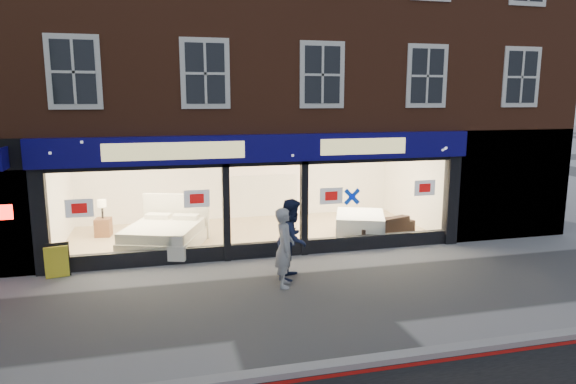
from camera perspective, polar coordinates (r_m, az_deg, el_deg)
name	(u,v)px	position (r m, az deg, el deg)	size (l,w,h in m)	color
ground	(296,299)	(11.13, 0.89, -11.83)	(120.00, 120.00, 0.00)	gray
kerb_line	(348,374)	(8.48, 6.72, -19.42)	(60.00, 0.10, 0.01)	#8C0A07
kerb_stone	(344,364)	(8.61, 6.23, -18.48)	(60.00, 0.25, 0.12)	gray
showroom_floor	(252,234)	(15.98, -4.07, -4.72)	(11.00, 4.50, 0.10)	tan
building	(239,19)	(17.27, -5.48, 18.54)	(19.00, 8.26, 10.30)	brown
display_bed	(165,234)	(14.75, -13.54, -4.59)	(2.62, 2.86, 1.32)	#EDE5CE
bedside_table	(103,227)	(16.48, -19.83, -3.69)	(0.45, 0.45, 0.55)	brown
mattress_stack	(360,225)	(15.63, 7.99, -3.64)	(1.94, 2.15, 0.70)	white
sofa	(380,226)	(15.72, 10.24, -3.76)	(2.12, 0.83, 0.62)	black
a_board	(57,261)	(13.42, -24.25, -6.99)	(0.54, 0.34, 0.82)	yellow
pedestrian_grey	(285,247)	(11.59, -0.39, -6.17)	(0.66, 0.43, 1.81)	#999BA0
pedestrian_blue	(292,239)	(12.13, 0.49, -5.20)	(0.92, 0.72, 1.90)	#171F40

